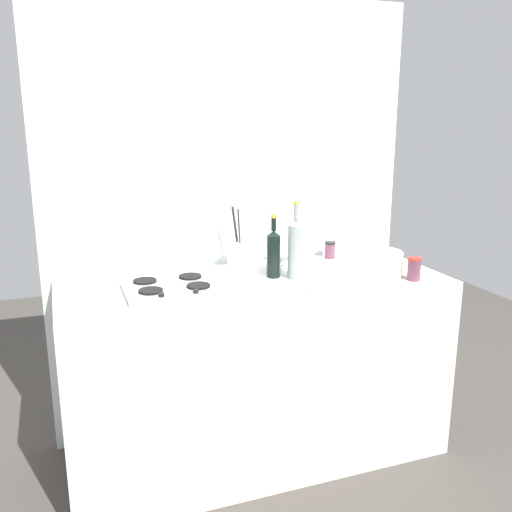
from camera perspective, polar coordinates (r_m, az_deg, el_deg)
ground_plane at (r=3.00m, az=0.00°, el=-19.22°), size 6.00×6.00×0.00m
counter_block at (r=2.78m, az=0.00°, el=-11.46°), size 1.80×0.70×0.90m
backsplash_panel at (r=2.91m, az=-2.56°, el=3.48°), size 1.90×0.06×2.22m
stovetop_hob at (r=2.51m, az=-8.64°, el=-3.10°), size 0.42×0.34×0.04m
plate_stack at (r=2.76m, az=12.10°, el=-0.72°), size 0.27×0.26×0.12m
wine_bottle_leftmost at (r=2.63m, az=4.08°, el=0.84°), size 0.08×0.08×0.37m
wine_bottle_mid_left at (r=2.65m, az=1.80°, el=0.35°), size 0.06×0.06×0.30m
mixing_bowl at (r=2.81m, az=2.04°, el=-0.46°), size 0.18×0.18×0.07m
utensil_crock at (r=2.78m, az=-1.94°, el=0.06°), size 0.10×0.10×0.32m
condiment_jar_front at (r=3.04m, az=7.57°, el=0.63°), size 0.06×0.06×0.09m
condiment_jar_rear at (r=2.71m, az=15.85°, el=-1.27°), size 0.06×0.06×0.11m
cutting_board at (r=2.58m, az=7.53°, el=-2.69°), size 0.28×0.17×0.02m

